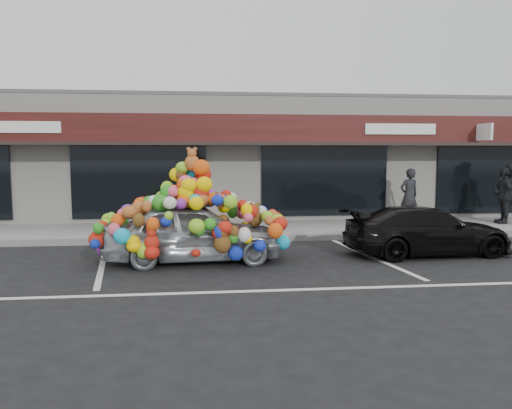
{
  "coord_description": "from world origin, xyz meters",
  "views": [
    {
      "loc": [
        -1.08,
        -10.65,
        2.39
      ],
      "look_at": [
        0.27,
        1.4,
        1.12
      ],
      "focal_mm": 35.0,
      "sensor_mm": 36.0,
      "label": 1
    }
  ],
  "objects": [
    {
      "name": "black_sedan",
      "position": [
        4.18,
        0.35,
        0.56
      ],
      "size": [
        1.8,
        3.97,
        1.13
      ],
      "primitive_type": "imported",
      "rotation": [
        0.0,
        0.0,
        1.63
      ],
      "color": "black",
      "rests_on": "ground"
    },
    {
      "name": "lane_line",
      "position": [
        2.0,
        -2.3,
        0.0
      ],
      "size": [
        14.0,
        0.12,
        0.01
      ],
      "primitive_type": "cube",
      "color": "silver",
      "rests_on": "ground"
    },
    {
      "name": "sidewalk",
      "position": [
        0.0,
        4.0,
        0.07
      ],
      "size": [
        26.0,
        3.0,
        0.15
      ],
      "primitive_type": "cube",
      "color": "gray",
      "rests_on": "ground"
    },
    {
      "name": "pedestrian_b",
      "position": [
        8.63,
        4.07,
        1.09
      ],
      "size": [
        1.15,
        1.07,
        1.88
      ],
      "primitive_type": "imported",
      "rotation": [
        0.0,
        0.0,
        2.64
      ],
      "color": "black",
      "rests_on": "sidewalk"
    },
    {
      "name": "toy_car",
      "position": [
        -1.24,
        0.18,
        0.81
      ],
      "size": [
        2.8,
        4.2,
        2.39
      ],
      "rotation": [
        0.0,
        0.0,
        1.63
      ],
      "color": "#ACB1B8",
      "rests_on": "ground"
    },
    {
      "name": "shop_building",
      "position": [
        0.0,
        8.44,
        2.16
      ],
      "size": [
        24.0,
        7.2,
        4.31
      ],
      "color": "silver",
      "rests_on": "ground"
    },
    {
      "name": "pedestrian_a",
      "position": [
        5.51,
        4.5,
        1.01
      ],
      "size": [
        0.7,
        0.52,
        1.73
      ],
      "primitive_type": "imported",
      "rotation": [
        0.0,
        0.0,
        3.33
      ],
      "color": "black",
      "rests_on": "sidewalk"
    },
    {
      "name": "parking_stripe_mid",
      "position": [
        2.8,
        0.2,
        0.0
      ],
      "size": [
        0.73,
        4.37,
        0.01
      ],
      "primitive_type": "cube",
      "rotation": [
        0.0,
        0.0,
        0.14
      ],
      "color": "silver",
      "rests_on": "ground"
    },
    {
      "name": "ground",
      "position": [
        0.0,
        0.0,
        0.0
      ],
      "size": [
        90.0,
        90.0,
        0.0
      ],
      "primitive_type": "plane",
      "color": "black",
      "rests_on": "ground"
    },
    {
      "name": "kerb",
      "position": [
        0.0,
        2.5,
        0.07
      ],
      "size": [
        26.0,
        0.18,
        0.16
      ],
      "primitive_type": "cube",
      "color": "slate",
      "rests_on": "ground"
    },
    {
      "name": "parking_stripe_left",
      "position": [
        -3.2,
        0.2,
        0.0
      ],
      "size": [
        0.73,
        4.37,
        0.01
      ],
      "primitive_type": "cube",
      "rotation": [
        0.0,
        0.0,
        0.14
      ],
      "color": "silver",
      "rests_on": "ground"
    },
    {
      "name": "pedestrian_c",
      "position": [
        8.41,
        4.01,
        1.03
      ],
      "size": [
        1.08,
        0.56,
        1.77
      ],
      "primitive_type": "imported",
      "rotation": [
        0.0,
        0.0,
        4.58
      ],
      "color": "black",
      "rests_on": "sidewalk"
    }
  ]
}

